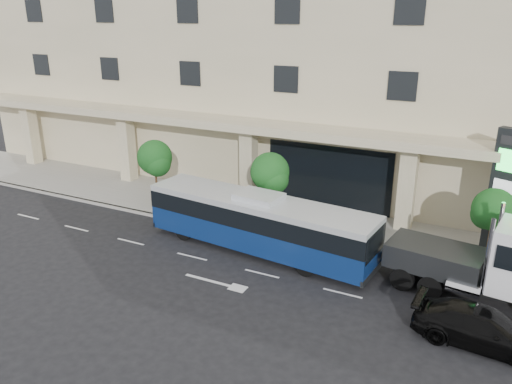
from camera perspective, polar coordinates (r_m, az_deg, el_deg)
ground at (r=25.44m, az=2.18°, el=-7.85°), size 120.00×120.00×0.00m
sidewalk at (r=29.60m, az=6.20°, el=-3.68°), size 120.00×6.00×0.15m
curb at (r=27.05m, az=3.95°, el=-5.95°), size 120.00×0.30×0.15m
convention_center at (r=37.23m, az=12.71°, el=16.47°), size 60.00×17.60×20.00m
tree_left at (r=32.06m, az=-11.46°, el=3.63°), size 2.27×2.20×4.22m
tree_mid at (r=27.97m, az=1.63°, el=1.99°), size 2.28×2.20×4.38m
tree_right at (r=25.70m, az=25.56°, el=-2.15°), size 2.10×2.00×4.04m
city_bus at (r=25.82m, az=0.30°, el=-3.44°), size 12.73×3.92×3.17m
tow_truck at (r=23.39m, az=25.70°, el=-7.73°), size 9.41×3.37×4.25m
black_sedan at (r=21.02m, az=24.41°, el=-13.91°), size 5.12×2.32×1.45m
signage_pylon at (r=27.40m, az=26.73°, el=-0.13°), size 1.71×1.16×6.51m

